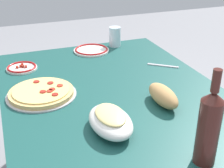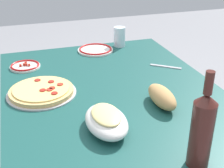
% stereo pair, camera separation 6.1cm
% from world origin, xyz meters
% --- Properties ---
extents(dining_table, '(1.31, 0.99, 0.71)m').
position_xyz_m(dining_table, '(0.00, 0.00, 0.61)').
color(dining_table, '#194C47').
rests_on(dining_table, ground).
extents(pepperoni_pizza, '(0.31, 0.31, 0.03)m').
position_xyz_m(pepperoni_pizza, '(0.06, 0.32, 0.73)').
color(pepperoni_pizza, '#B7B7BC').
rests_on(pepperoni_pizza, dining_table).
extents(baked_pasta_dish, '(0.24, 0.15, 0.08)m').
position_xyz_m(baked_pasta_dish, '(-0.30, 0.12, 0.75)').
color(baked_pasta_dish, white).
rests_on(baked_pasta_dish, dining_table).
extents(wine_bottle, '(0.07, 0.07, 0.32)m').
position_xyz_m(wine_bottle, '(-0.57, -0.10, 0.84)').
color(wine_bottle, '#471E19').
rests_on(wine_bottle, dining_table).
extents(water_glass, '(0.07, 0.07, 0.12)m').
position_xyz_m(water_glass, '(0.57, -0.23, 0.78)').
color(water_glass, silver).
rests_on(water_glass, dining_table).
extents(side_plate_near, '(0.16, 0.16, 0.02)m').
position_xyz_m(side_plate_near, '(0.40, 0.37, 0.72)').
color(side_plate_near, white).
rests_on(side_plate_near, dining_table).
extents(side_plate_far, '(0.22, 0.22, 0.02)m').
position_xyz_m(side_plate_far, '(0.53, -0.06, 0.72)').
color(side_plate_far, white).
rests_on(side_plate_far, dining_table).
extents(bread_loaf, '(0.20, 0.09, 0.08)m').
position_xyz_m(bread_loaf, '(-0.20, -0.16, 0.75)').
color(bread_loaf, tan).
rests_on(bread_loaf, dining_table).
extents(fork_left, '(0.12, 0.14, 0.00)m').
position_xyz_m(fork_left, '(0.17, -0.36, 0.72)').
color(fork_left, '#B7B7BC').
rests_on(fork_left, dining_table).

